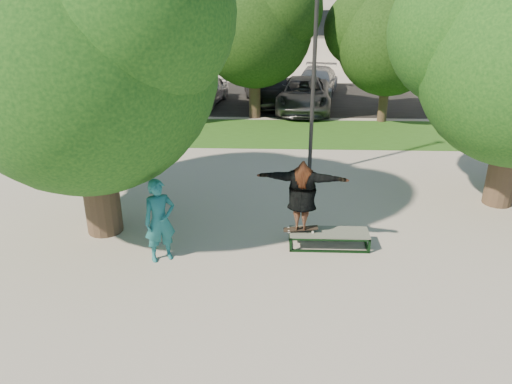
{
  "coord_description": "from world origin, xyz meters",
  "views": [
    {
      "loc": [
        -0.12,
        -9.69,
        5.67
      ],
      "look_at": [
        -0.51,
        0.6,
        1.26
      ],
      "focal_mm": 35.0,
      "sensor_mm": 36.0,
      "label": 1
    }
  ],
  "objects_px": {
    "grind_box": "(329,239)",
    "car_dark": "(267,88)",
    "tree_left": "(79,43)",
    "bystander": "(160,221)",
    "lamppost": "(314,73)",
    "car_silver_b": "(316,82)",
    "car_grey": "(304,94)",
    "car_silver_a": "(206,91)"
  },
  "relations": [
    {
      "from": "tree_left",
      "to": "car_silver_b",
      "type": "bearing_deg",
      "value": 67.76
    },
    {
      "from": "grind_box",
      "to": "car_silver_a",
      "type": "distance_m",
      "value": 14.88
    },
    {
      "from": "grind_box",
      "to": "car_grey",
      "type": "distance_m",
      "value": 13.09
    },
    {
      "from": "grind_box",
      "to": "car_grey",
      "type": "bearing_deg",
      "value": 89.72
    },
    {
      "from": "bystander",
      "to": "car_silver_a",
      "type": "bearing_deg",
      "value": 65.9
    },
    {
      "from": "lamppost",
      "to": "bystander",
      "type": "xyz_separation_m",
      "value": [
        -3.53,
        -5.27,
        -2.22
      ]
    },
    {
      "from": "tree_left",
      "to": "car_silver_b",
      "type": "relative_size",
      "value": 1.44
    },
    {
      "from": "grind_box",
      "to": "car_grey",
      "type": "relative_size",
      "value": 0.35
    },
    {
      "from": "grind_box",
      "to": "car_dark",
      "type": "height_order",
      "value": "car_dark"
    },
    {
      "from": "lamppost",
      "to": "car_silver_b",
      "type": "relative_size",
      "value": 1.24
    },
    {
      "from": "grind_box",
      "to": "bystander",
      "type": "height_order",
      "value": "bystander"
    },
    {
      "from": "bystander",
      "to": "car_dark",
      "type": "xyz_separation_m",
      "value": [
        2.03,
        14.79,
        -0.16
      ]
    },
    {
      "from": "tree_left",
      "to": "car_dark",
      "type": "height_order",
      "value": "tree_left"
    },
    {
      "from": "lamppost",
      "to": "car_grey",
      "type": "xyz_separation_m",
      "value": [
        0.23,
        8.5,
        -2.43
      ]
    },
    {
      "from": "lamppost",
      "to": "grind_box",
      "type": "xyz_separation_m",
      "value": [
        0.16,
        -4.58,
        -2.96
      ]
    },
    {
      "from": "car_silver_a",
      "to": "car_dark",
      "type": "relative_size",
      "value": 0.8
    },
    {
      "from": "tree_left",
      "to": "car_silver_b",
      "type": "xyz_separation_m",
      "value": [
        6.3,
        15.41,
        -3.71
      ]
    },
    {
      "from": "car_silver_b",
      "to": "grind_box",
      "type": "bearing_deg",
      "value": -81.85
    },
    {
      "from": "car_silver_b",
      "to": "car_dark",
      "type": "bearing_deg",
      "value": -130.56
    },
    {
      "from": "bystander",
      "to": "car_silver_a",
      "type": "height_order",
      "value": "bystander"
    },
    {
      "from": "car_grey",
      "to": "car_silver_b",
      "type": "bearing_deg",
      "value": 79.44
    },
    {
      "from": "car_silver_a",
      "to": "tree_left",
      "type": "bearing_deg",
      "value": -82.93
    },
    {
      "from": "tree_left",
      "to": "car_grey",
      "type": "bearing_deg",
      "value": 66.02
    },
    {
      "from": "bystander",
      "to": "car_dark",
      "type": "bearing_deg",
      "value": 54.33
    },
    {
      "from": "car_silver_a",
      "to": "grind_box",
      "type": "bearing_deg",
      "value": -61.29
    },
    {
      "from": "car_grey",
      "to": "lamppost",
      "type": "bearing_deg",
      "value": -87.48
    },
    {
      "from": "tree_left",
      "to": "lamppost",
      "type": "xyz_separation_m",
      "value": [
        5.29,
        3.91,
        -1.27
      ]
    },
    {
      "from": "car_silver_a",
      "to": "car_grey",
      "type": "bearing_deg",
      "value": -2.01
    },
    {
      "from": "grind_box",
      "to": "bystander",
      "type": "xyz_separation_m",
      "value": [
        -3.69,
        -0.69,
        0.74
      ]
    },
    {
      "from": "car_dark",
      "to": "grind_box",
      "type": "bearing_deg",
      "value": -94.87
    },
    {
      "from": "bystander",
      "to": "car_grey",
      "type": "height_order",
      "value": "bystander"
    },
    {
      "from": "lamppost",
      "to": "car_silver_a",
      "type": "bearing_deg",
      "value": 115.24
    },
    {
      "from": "grind_box",
      "to": "tree_left",
      "type": "bearing_deg",
      "value": 172.95
    },
    {
      "from": "bystander",
      "to": "tree_left",
      "type": "bearing_deg",
      "value": 114.4
    },
    {
      "from": "car_dark",
      "to": "car_grey",
      "type": "xyz_separation_m",
      "value": [
        1.73,
        -1.02,
        -0.05
      ]
    },
    {
      "from": "bystander",
      "to": "lamppost",
      "type": "bearing_deg",
      "value": 28.32
    },
    {
      "from": "tree_left",
      "to": "lamppost",
      "type": "height_order",
      "value": "tree_left"
    },
    {
      "from": "bystander",
      "to": "car_silver_b",
      "type": "bearing_deg",
      "value": 47.01
    },
    {
      "from": "grind_box",
      "to": "car_grey",
      "type": "xyz_separation_m",
      "value": [
        0.06,
        13.08,
        0.53
      ]
    },
    {
      "from": "car_dark",
      "to": "car_silver_b",
      "type": "distance_m",
      "value": 3.2
    },
    {
      "from": "tree_left",
      "to": "grind_box",
      "type": "relative_size",
      "value": 3.95
    },
    {
      "from": "bystander",
      "to": "car_grey",
      "type": "xyz_separation_m",
      "value": [
        3.76,
        13.77,
        -0.21
      ]
    }
  ]
}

